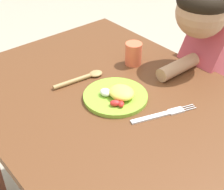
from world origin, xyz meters
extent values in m
cube|color=brown|center=(0.00, 0.00, 0.73)|extent=(1.23, 0.82, 0.03)
cube|color=brown|center=(-0.54, 0.34, 0.36)|extent=(0.06, 0.06, 0.71)
cylinder|color=#89C038|center=(-0.06, 0.01, 0.75)|extent=(0.22, 0.22, 0.01)
ellipsoid|color=#F4DF55|center=(-0.04, 0.02, 0.77)|extent=(0.09, 0.08, 0.03)
ellipsoid|color=red|center=(-0.01, -0.03, 0.76)|extent=(0.04, 0.04, 0.02)
ellipsoid|color=red|center=(0.00, -0.02, 0.76)|extent=(0.03, 0.03, 0.02)
ellipsoid|color=silver|center=(-0.08, -0.02, 0.77)|extent=(0.04, 0.03, 0.02)
cube|color=silver|center=(0.09, 0.02, 0.74)|extent=(0.06, 0.13, 0.01)
cube|color=silver|center=(0.12, 0.11, 0.74)|extent=(0.04, 0.06, 0.01)
cylinder|color=silver|center=(0.15, 0.15, 0.74)|extent=(0.02, 0.04, 0.00)
cylinder|color=silver|center=(0.14, 0.16, 0.74)|extent=(0.02, 0.04, 0.00)
cylinder|color=silver|center=(0.13, 0.16, 0.74)|extent=(0.02, 0.04, 0.00)
cylinder|color=#A98852|center=(-0.23, -0.05, 0.75)|extent=(0.03, 0.15, 0.02)
ellipsoid|color=#A98852|center=(-0.22, 0.05, 0.75)|extent=(0.05, 0.06, 0.02)
cylinder|color=#F06844|center=(-0.19, 0.21, 0.79)|extent=(0.06, 0.06, 0.09)
cube|color=#4C3D6D|center=(-0.03, 0.54, 0.29)|extent=(0.18, 0.16, 0.57)
cube|color=#CC4C59|center=(-0.03, 0.46, 0.72)|extent=(0.17, 0.29, 0.37)
sphere|color=tan|center=(-0.03, 0.38, 0.96)|extent=(0.19, 0.19, 0.19)
ellipsoid|color=black|center=(-0.03, 0.38, 1.00)|extent=(0.19, 0.19, 0.10)
cylinder|color=tan|center=(-0.03, 0.29, 0.77)|extent=(0.05, 0.19, 0.05)
camera|label=1|loc=(0.62, -0.58, 1.40)|focal=52.91mm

